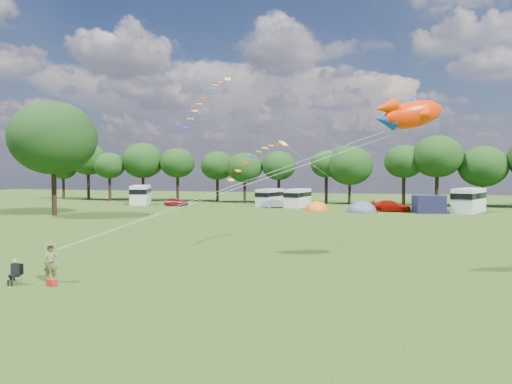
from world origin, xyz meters
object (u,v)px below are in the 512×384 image
(campervan_a, at_px, (141,194))
(tent_greyblue, at_px, (362,212))
(car_b, at_px, (276,203))
(camp_chair, at_px, (16,269))
(big_tree, at_px, (53,138))
(campervan_c, at_px, (298,197))
(tent_orange, at_px, (317,211))
(campervan_d, at_px, (469,200))
(campervan_b, at_px, (270,197))
(car_c, at_px, (391,206))
(kite_flyer, at_px, (51,263))
(car_a, at_px, (176,202))
(fish_kite, at_px, (407,114))

(campervan_a, relative_size, tent_greyblue, 1.54)
(tent_greyblue, bearing_deg, car_b, 161.26)
(camp_chair, bearing_deg, big_tree, 100.59)
(campervan_c, relative_size, tent_orange, 1.61)
(big_tree, bearing_deg, campervan_d, 19.99)
(campervan_b, bearing_deg, car_c, -92.43)
(campervan_c, height_order, kite_flyer, campervan_c)
(big_tree, height_order, campervan_c, big_tree)
(tent_orange, relative_size, camp_chair, 2.89)
(campervan_b, bearing_deg, car_a, 118.68)
(car_a, xyz_separation_m, car_c, (30.30, -1.35, 0.09))
(campervan_d, relative_size, fish_kite, 1.63)
(tent_greyblue, bearing_deg, campervan_b, 153.43)
(tent_orange, distance_m, tent_greyblue, 5.79)
(big_tree, xyz_separation_m, car_a, (7.63, 17.09, -8.40))
(campervan_a, relative_size, campervan_d, 0.97)
(tent_greyblue, bearing_deg, fish_kite, -82.89)
(campervan_d, bearing_deg, car_c, 122.57)
(tent_greyblue, bearing_deg, big_tree, -158.03)
(campervan_d, relative_size, camp_chair, 5.54)
(car_a, relative_size, tent_greyblue, 0.89)
(campervan_a, height_order, camp_chair, campervan_a)
(fish_kite, bearing_deg, campervan_a, 107.01)
(campervan_d, xyz_separation_m, kite_flyer, (-24.89, -46.64, -0.72))
(big_tree, xyz_separation_m, campervan_a, (0.93, 18.87, -7.46))
(car_a, bearing_deg, tent_greyblue, -90.16)
(campervan_c, distance_m, camp_chair, 50.51)
(campervan_b, distance_m, camp_chair, 51.01)
(car_c, xyz_separation_m, kite_flyer, (-15.55, -45.19, 0.19))
(fish_kite, bearing_deg, car_a, 102.77)
(campervan_a, bearing_deg, camp_chair, -178.38)
(tent_greyblue, xyz_separation_m, fish_kite, (4.47, -35.87, 8.30))
(campervan_c, bearing_deg, kite_flyer, -172.06)
(car_a, bearing_deg, car_c, -85.87)
(big_tree, height_order, tent_orange, big_tree)
(campervan_c, relative_size, tent_greyblue, 1.33)
(campervan_c, bearing_deg, car_b, 139.13)
(car_c, height_order, fish_kite, fish_kite)
(car_c, height_order, tent_orange, car_c)
(campervan_a, bearing_deg, car_b, -113.21)
(campervan_d, bearing_deg, tent_greyblue, 128.17)
(car_b, distance_m, fish_kite, 43.85)
(tent_orange, bearing_deg, car_b, 151.05)
(camp_chair, bearing_deg, tent_orange, 56.24)
(campervan_b, bearing_deg, campervan_d, -83.84)
(campervan_b, xyz_separation_m, kite_flyer, (1.53, -50.10, -0.45))
(car_b, xyz_separation_m, tent_greyblue, (11.96, -4.06, -0.59))
(car_b, bearing_deg, car_a, 71.19)
(campervan_a, distance_m, camp_chair, 53.22)
(car_a, relative_size, tent_orange, 1.08)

